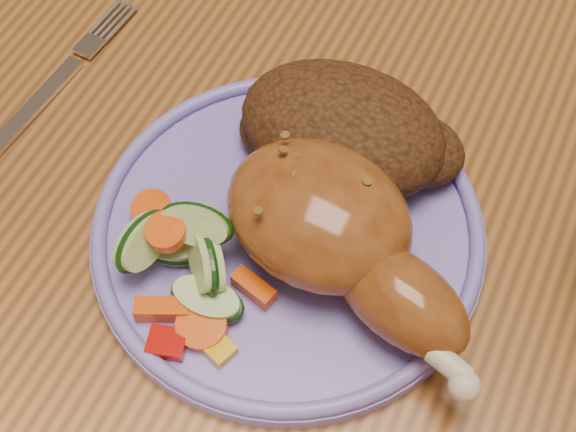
# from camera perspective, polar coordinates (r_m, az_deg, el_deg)

# --- Properties ---
(dining_table) EXTENTS (0.90, 1.40, 0.75)m
(dining_table) POSITION_cam_1_polar(r_m,az_deg,el_deg) (0.63, 7.25, 0.69)
(dining_table) COLOR brown
(dining_table) RESTS_ON ground
(plate) EXTENTS (0.25, 0.25, 0.01)m
(plate) POSITION_cam_1_polar(r_m,az_deg,el_deg) (0.51, -0.00, -1.23)
(plate) COLOR #776AD2
(plate) RESTS_ON dining_table
(plate_rim) EXTENTS (0.25, 0.25, 0.01)m
(plate_rim) POSITION_cam_1_polar(r_m,az_deg,el_deg) (0.50, -0.00, -0.60)
(plate_rim) COLOR #776AD2
(plate_rim) RESTS_ON plate
(chicken_leg) EXTENTS (0.19, 0.13, 0.06)m
(chicken_leg) POSITION_cam_1_polar(r_m,az_deg,el_deg) (0.47, 3.59, -1.29)
(chicken_leg) COLOR brown
(chicken_leg) RESTS_ON plate
(rice_pilaf) EXTENTS (0.15, 0.10, 0.06)m
(rice_pilaf) POSITION_cam_1_polar(r_m,az_deg,el_deg) (0.52, 4.23, 6.01)
(rice_pilaf) COLOR #432510
(rice_pilaf) RESTS_ON plate
(vegetable_pile) EXTENTS (0.11, 0.10, 0.05)m
(vegetable_pile) POSITION_cam_1_polar(r_m,az_deg,el_deg) (0.48, -7.46, -3.13)
(vegetable_pile) COLOR #A50A05
(vegetable_pile) RESTS_ON plate
(fork) EXTENTS (0.02, 0.16, 0.00)m
(fork) POSITION_cam_1_polar(r_m,az_deg,el_deg) (0.61, -16.40, 8.85)
(fork) COLOR silver
(fork) RESTS_ON dining_table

